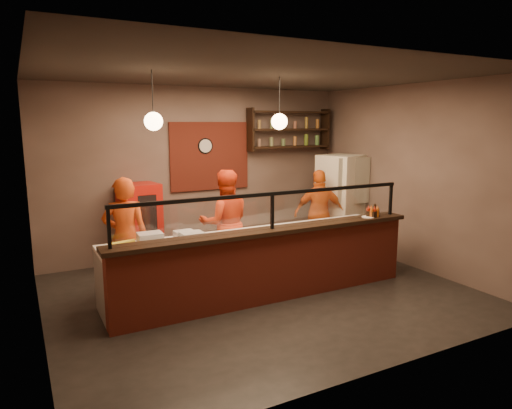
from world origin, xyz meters
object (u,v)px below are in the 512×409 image
fridge (341,203)px  pepper_mill (375,210)px  wall_clock (205,146)px  condiment_caddy (373,214)px  cook_right (320,213)px  red_cooler (140,226)px  pizza_dough (261,230)px  cook_mid (225,223)px  cook_left (125,237)px

fridge → pepper_mill: fridge is taller
wall_clock → condiment_caddy: (1.72, -2.79, -0.99)m
cook_right → red_cooler: cook_right is taller
pizza_dough → pepper_mill: bearing=-17.6°
wall_clock → cook_right: (1.83, -1.22, -1.27)m
red_cooler → pepper_mill: size_ratio=7.68×
red_cooler → pizza_dough: size_ratio=2.99×
cook_right → pizza_dough: 2.03m
pizza_dough → cook_mid: bearing=109.5°
pizza_dough → condiment_caddy: 1.80m
cook_left → pizza_dough: (1.94, -0.60, 0.02)m
cook_left → fridge: fridge is taller
red_cooler → condiment_caddy: 3.98m
fridge → pepper_mill: 1.88m
cook_mid → pepper_mill: cook_mid is taller
wall_clock → red_cooler: bearing=-167.3°
cook_mid → fridge: (2.73, 0.41, 0.06)m
cook_left → pepper_mill: bearing=177.3°
wall_clock → pepper_mill: (1.80, -2.75, -0.94)m
wall_clock → cook_left: 2.76m
cook_right → pepper_mill: cook_right is taller
cook_mid → fridge: size_ratio=0.93×
wall_clock → pizza_dough: bearing=-89.0°
cook_left → condiment_caddy: size_ratio=10.13×
cook_left → red_cooler: size_ratio=1.19×
cook_left → condiment_caddy: bearing=176.4°
cook_right → red_cooler: bearing=5.7°
pizza_dough → pepper_mill: size_ratio=2.57×
cook_right → fridge: size_ratio=0.87×
fridge → pizza_dough: (-2.46, -1.18, -0.05)m
condiment_caddy → pepper_mill: pepper_mill is taller
cook_right → pizza_dough: cook_right is taller
fridge → cook_right: bearing=179.5°
cook_right → pepper_mill: (-0.03, -1.53, 0.32)m
wall_clock → cook_mid: wall_clock is taller
red_cooler → condiment_caddy: red_cooler is taller
wall_clock → cook_mid: (-0.23, -1.42, -1.21)m
fridge → pizza_dough: 2.73m
cook_mid → pizza_dough: 0.81m
condiment_caddy → wall_clock: bearing=121.7°
wall_clock → pizza_dough: size_ratio=0.60×
pizza_dough → condiment_caddy: condiment_caddy is taller
cook_mid → fridge: bearing=-157.9°
wall_clock → pepper_mill: wall_clock is taller
cook_mid → condiment_caddy: size_ratio=10.18×
cook_right → condiment_caddy: 1.59m
wall_clock → cook_mid: 1.88m
wall_clock → cook_left: size_ratio=0.17×
wall_clock → cook_right: bearing=-33.7°
cook_right → pizza_dough: bearing=50.0°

